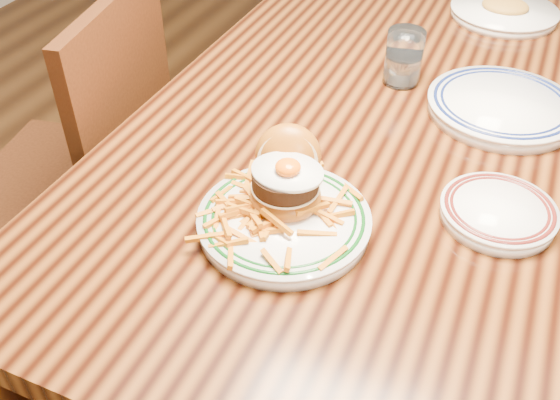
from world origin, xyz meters
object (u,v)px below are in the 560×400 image
at_px(main_plate, 285,204).
at_px(side_plate, 498,211).
at_px(chair_left, 90,170).
at_px(table, 370,138).

relative_size(main_plate, side_plate, 1.58).
height_order(chair_left, main_plate, chair_left).
bearing_deg(side_plate, chair_left, 161.39).
relative_size(table, side_plate, 8.80).
bearing_deg(main_plate, side_plate, 4.92).
height_order(table, main_plate, main_plate).
distance_m(table, chair_left, 0.68).
bearing_deg(chair_left, side_plate, -17.04).
bearing_deg(main_plate, table, 66.96).
relative_size(table, chair_left, 1.71).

